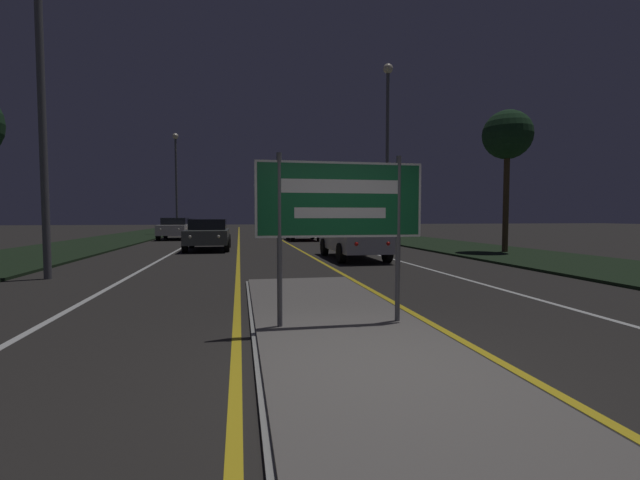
{
  "coord_description": "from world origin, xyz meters",
  "views": [
    {
      "loc": [
        -1.36,
        -3.97,
        1.58
      ],
      "look_at": [
        0.0,
        3.21,
        1.17
      ],
      "focal_mm": 24.0,
      "sensor_mm": 36.0,
      "label": 1
    }
  ],
  "objects_px": {
    "car_receding_1": "(303,228)",
    "car_receding_2": "(283,225)",
    "highway_sign": "(340,206)",
    "streetlight_right_near": "(387,129)",
    "car_approaching_2": "(185,226)",
    "car_approaching_0": "(208,233)",
    "streetlight_left_near": "(39,16)",
    "streetlight_left_far": "(176,172)",
    "car_approaching_1": "(175,228)",
    "car_receding_0": "(354,239)"
  },
  "relations": [
    {
      "from": "streetlight_left_far",
      "to": "streetlight_right_near",
      "type": "distance_m",
      "value": 20.19
    },
    {
      "from": "car_receding_1",
      "to": "car_approaching_1",
      "type": "height_order",
      "value": "car_receding_1"
    },
    {
      "from": "streetlight_left_far",
      "to": "streetlight_right_near",
      "type": "xyz_separation_m",
      "value": [
        13.13,
        -15.3,
        1.05
      ]
    },
    {
      "from": "car_receding_2",
      "to": "car_approaching_2",
      "type": "relative_size",
      "value": 1.05
    },
    {
      "from": "highway_sign",
      "to": "car_approaching_1",
      "type": "relative_size",
      "value": 0.5
    },
    {
      "from": "streetlight_left_far",
      "to": "car_approaching_0",
      "type": "relative_size",
      "value": 1.89
    },
    {
      "from": "streetlight_right_near",
      "to": "car_approaching_0",
      "type": "bearing_deg",
      "value": -170.35
    },
    {
      "from": "streetlight_left_near",
      "to": "car_approaching_0",
      "type": "height_order",
      "value": "streetlight_left_near"
    },
    {
      "from": "streetlight_left_far",
      "to": "highway_sign",
      "type": "bearing_deg",
      "value": -78.47
    },
    {
      "from": "highway_sign",
      "to": "car_approaching_2",
      "type": "distance_m",
      "value": 33.75
    },
    {
      "from": "streetlight_left_near",
      "to": "car_approaching_2",
      "type": "xyz_separation_m",
      "value": [
        0.09,
        27.07,
        -5.73
      ]
    },
    {
      "from": "highway_sign",
      "to": "car_receding_0",
      "type": "distance_m",
      "value": 10.08
    },
    {
      "from": "highway_sign",
      "to": "car_approaching_1",
      "type": "bearing_deg",
      "value": 102.84
    },
    {
      "from": "car_receding_1",
      "to": "car_receding_2",
      "type": "distance_m",
      "value": 10.66
    },
    {
      "from": "car_receding_1",
      "to": "car_receding_2",
      "type": "relative_size",
      "value": 0.89
    },
    {
      "from": "car_receding_0",
      "to": "car_approaching_0",
      "type": "bearing_deg",
      "value": 135.75
    },
    {
      "from": "streetlight_right_near",
      "to": "car_approaching_2",
      "type": "relative_size",
      "value": 2.2
    },
    {
      "from": "streetlight_right_near",
      "to": "car_receding_1",
      "type": "bearing_deg",
      "value": 124.96
    },
    {
      "from": "car_approaching_2",
      "to": "streetlight_right_near",
      "type": "bearing_deg",
      "value": -52.53
    },
    {
      "from": "streetlight_left_far",
      "to": "car_approaching_0",
      "type": "bearing_deg",
      "value": -77.58
    },
    {
      "from": "streetlight_left_near",
      "to": "car_approaching_2",
      "type": "height_order",
      "value": "streetlight_left_near"
    },
    {
      "from": "car_approaching_2",
      "to": "car_receding_2",
      "type": "bearing_deg",
      "value": -2.31
    },
    {
      "from": "highway_sign",
      "to": "streetlight_left_far",
      "type": "relative_size",
      "value": 0.27
    },
    {
      "from": "car_approaching_0",
      "to": "car_approaching_2",
      "type": "bearing_deg",
      "value": 100.12
    },
    {
      "from": "streetlight_left_far",
      "to": "car_receding_0",
      "type": "distance_m",
      "value": 24.67
    },
    {
      "from": "car_receding_2",
      "to": "car_receding_1",
      "type": "bearing_deg",
      "value": -88.88
    },
    {
      "from": "car_approaching_1",
      "to": "car_receding_0",
      "type": "bearing_deg",
      "value": -61.07
    },
    {
      "from": "car_receding_2",
      "to": "car_approaching_0",
      "type": "relative_size",
      "value": 1.04
    },
    {
      "from": "streetlight_right_near",
      "to": "car_approaching_1",
      "type": "distance_m",
      "value": 15.86
    },
    {
      "from": "highway_sign",
      "to": "streetlight_right_near",
      "type": "height_order",
      "value": "streetlight_right_near"
    },
    {
      "from": "streetlight_left_near",
      "to": "car_receding_1",
      "type": "xyz_separation_m",
      "value": [
        8.89,
        16.07,
        -5.68
      ]
    },
    {
      "from": "highway_sign",
      "to": "streetlight_left_far",
      "type": "bearing_deg",
      "value": 101.53
    },
    {
      "from": "streetlight_left_near",
      "to": "car_receding_1",
      "type": "height_order",
      "value": "streetlight_left_near"
    },
    {
      "from": "highway_sign",
      "to": "car_receding_2",
      "type": "bearing_deg",
      "value": 85.54
    },
    {
      "from": "car_receding_2",
      "to": "car_approaching_2",
      "type": "height_order",
      "value": "car_receding_2"
    },
    {
      "from": "streetlight_left_near",
      "to": "streetlight_left_far",
      "type": "distance_m",
      "value": 25.92
    },
    {
      "from": "highway_sign",
      "to": "car_approaching_2",
      "type": "xyz_separation_m",
      "value": [
        -6.04,
        33.19,
        -0.99
      ]
    },
    {
      "from": "highway_sign",
      "to": "streetlight_right_near",
      "type": "xyz_separation_m",
      "value": [
        6.6,
        16.7,
        4.58
      ]
    },
    {
      "from": "car_receding_2",
      "to": "streetlight_left_near",
      "type": "bearing_deg",
      "value": -108.0
    },
    {
      "from": "car_approaching_0",
      "to": "car_approaching_2",
      "type": "distance_m",
      "value": 18.37
    },
    {
      "from": "highway_sign",
      "to": "car_receding_0",
      "type": "xyz_separation_m",
      "value": [
        2.81,
        9.63,
        -0.97
      ]
    },
    {
      "from": "car_approaching_1",
      "to": "car_receding_2",
      "type": "bearing_deg",
      "value": 43.31
    },
    {
      "from": "streetlight_right_near",
      "to": "car_approaching_2",
      "type": "height_order",
      "value": "streetlight_right_near"
    },
    {
      "from": "car_receding_0",
      "to": "streetlight_right_near",
      "type": "bearing_deg",
      "value": 61.84
    },
    {
      "from": "car_approaching_1",
      "to": "streetlight_right_near",
      "type": "bearing_deg",
      "value": -34.14
    },
    {
      "from": "streetlight_right_near",
      "to": "car_receding_2",
      "type": "xyz_separation_m",
      "value": [
        -4.04,
        16.14,
        -5.55
      ]
    },
    {
      "from": "streetlight_right_near",
      "to": "car_approaching_2",
      "type": "xyz_separation_m",
      "value": [
        -12.64,
        16.49,
        -5.57
      ]
    },
    {
      "from": "highway_sign",
      "to": "car_receding_0",
      "type": "height_order",
      "value": "highway_sign"
    },
    {
      "from": "highway_sign",
      "to": "car_receding_1",
      "type": "height_order",
      "value": "highway_sign"
    },
    {
      "from": "streetlight_left_far",
      "to": "car_approaching_1",
      "type": "xyz_separation_m",
      "value": [
        0.82,
        -6.96,
        -4.47
      ]
    }
  ]
}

